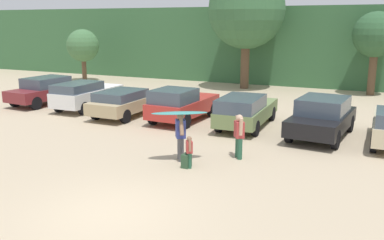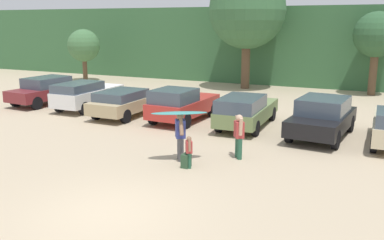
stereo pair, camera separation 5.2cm
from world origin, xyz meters
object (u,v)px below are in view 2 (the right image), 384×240
Objects in this scene: person_companion at (239,134)px; parked_car_olive_green at (246,110)px; backpack_dropped at (186,161)px; person_adult at (180,133)px; surfboard_teal at (179,113)px; parked_car_maroon at (46,90)px; parked_car_white at (86,94)px; person_child at (189,150)px; parked_car_black at (322,117)px; parked_car_tan at (127,101)px; parked_car_red at (182,104)px.

parked_car_olive_green is at bearing -108.96° from person_companion.
parked_car_olive_green is 5.92m from backpack_dropped.
surfboard_teal is at bearing 68.35° from person_adult.
parked_car_white is at bearing -90.78° from parked_car_maroon.
person_child is at bearing 20.67° from person_companion.
person_adult is 1.05m from backpack_dropped.
parked_car_maroon is at bearing 92.17° from parked_car_black.
parked_car_tan is at bearing -99.90° from parked_car_white.
parked_car_black is 6.67m from backpack_dropped.
parked_car_tan is 3.04m from parked_car_red.
surfboard_teal is (-0.56, 0.45, 1.08)m from person_child.
parked_car_black is (3.32, -0.21, 0.05)m from parked_car_olive_green.
parked_car_black is (12.33, -0.57, 0.03)m from parked_car_white.
parked_car_olive_green is 10.47× the size of backpack_dropped.
parked_car_red reaches higher than person_companion.
backpack_dropped is (0.47, -0.47, -1.44)m from surfboard_teal.
parked_car_maroon is 15.43m from parked_car_black.
parked_car_black is 2.97× the size of person_companion.
parked_car_tan reaches higher than backpack_dropped.
parked_car_tan is 3.04× the size of person_companion.
parked_car_maroon is at bearing 88.05° from parked_car_red.
parked_car_red is at bearing -95.53° from person_child.
parked_car_tan is 1.09× the size of parked_car_red.
parked_car_maroon is at bearing 151.33° from backpack_dropped.
parked_car_white is 10.89m from backpack_dropped.
person_adult is 1.59× the size of person_child.
parked_car_olive_green is (6.14, 0.11, 0.07)m from parked_car_tan.
person_adult reaches higher than parked_car_maroon.
person_adult is (5.53, -5.20, 0.21)m from parked_car_tan.
person_adult reaches higher than parked_car_tan.
parked_car_tan reaches higher than person_child.
parked_car_olive_green is 3.32m from parked_car_black.
backpack_dropped is at bearing -132.86° from parked_car_tan.
person_adult is 0.74m from surfboard_teal.
parked_car_tan is 8.37m from backpack_dropped.
parked_car_black reaches higher than backpack_dropped.
person_adult is (11.48, -5.96, 0.12)m from parked_car_maroon.
surfboard_teal is 1.59m from backpack_dropped.
parked_car_red is 3.11m from parked_car_olive_green.
surfboard_teal reaches higher than parked_car_white.
surfboard_teal is 4.16× the size of backpack_dropped.
parked_car_tan is at bearing -74.78° from surfboard_teal.
parked_car_tan is at bearing -76.84° from person_adult.
person_companion is at bearing -118.89° from parked_car_tan.
person_adult is 3.71× the size of backpack_dropped.
parked_car_black is 6.56m from surfboard_teal.
parked_car_maroon reaches higher than parked_car_white.
person_adult is 1.08× the size of person_companion.
surfboard_teal is (11.51, -6.08, 0.85)m from parked_car_maroon.
parked_car_black reaches higher than parked_car_olive_green.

